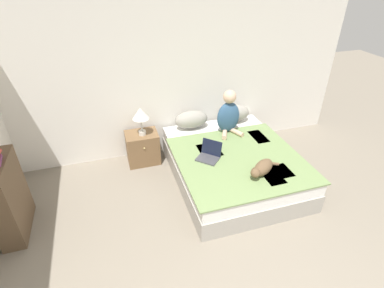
{
  "coord_description": "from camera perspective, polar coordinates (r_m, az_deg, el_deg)",
  "views": [
    {
      "loc": [
        -1.01,
        -0.68,
        2.83
      ],
      "look_at": [
        -0.07,
        2.38,
        0.83
      ],
      "focal_mm": 28.0,
      "sensor_mm": 36.0,
      "label": 1
    }
  ],
  "objects": [
    {
      "name": "nightstand",
      "position": [
        4.83,
        -9.36,
        -0.69
      ],
      "size": [
        0.5,
        0.41,
        0.51
      ],
      "color": "brown",
      "rests_on": "ground_plane"
    },
    {
      "name": "table_lamp",
      "position": [
        4.51,
        -9.77,
        5.49
      ],
      "size": [
        0.25,
        0.25,
        0.45
      ],
      "color": "beige",
      "rests_on": "nightstand"
    },
    {
      "name": "wall_back",
      "position": [
        4.71,
        -3.81,
        12.66
      ],
      "size": [
        5.86,
        0.05,
        2.55
      ],
      "color": "silver",
      "rests_on": "ground_plane"
    },
    {
      "name": "bookshelf",
      "position": [
        4.07,
        -31.69,
        -8.77
      ],
      "size": [
        0.26,
        0.72,
        0.98
      ],
      "color": "brown",
      "rests_on": "ground_plane"
    },
    {
      "name": "cat_tabby",
      "position": [
        3.88,
        13.25,
        -4.47
      ],
      "size": [
        0.52,
        0.36,
        0.19
      ],
      "rotation": [
        0.0,
        0.0,
        -2.58
      ],
      "color": "brown",
      "rests_on": "bed"
    },
    {
      "name": "pillow_near",
      "position": [
        4.81,
        -0.13,
        4.7
      ],
      "size": [
        0.54,
        0.29,
        0.28
      ],
      "color": "gray",
      "rests_on": "bed"
    },
    {
      "name": "bed",
      "position": [
        4.45,
        7.72,
        -3.97
      ],
      "size": [
        1.7,
        2.05,
        0.48
      ],
      "color": "#9E998E",
      "rests_on": "ground_plane"
    },
    {
      "name": "person_sitting",
      "position": [
        4.65,
        6.98,
        5.6
      ],
      "size": [
        0.37,
        0.35,
        0.69
      ],
      "color": "#33567A",
      "rests_on": "bed"
    },
    {
      "name": "laptop_open",
      "position": [
        4.11,
        3.26,
        -2.08
      ],
      "size": [
        0.39,
        0.39,
        0.23
      ],
      "rotation": [
        0.0,
        0.0,
        -0.78
      ],
      "color": "#424247",
      "rests_on": "bed"
    },
    {
      "name": "pillow_far",
      "position": [
        5.05,
        7.97,
        5.79
      ],
      "size": [
        0.54,
        0.29,
        0.28
      ],
      "color": "gray",
      "rests_on": "bed"
    }
  ]
}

